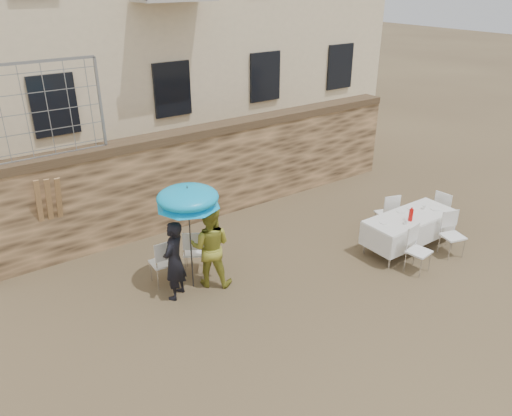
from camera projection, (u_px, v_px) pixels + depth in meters
ground at (313, 337)px, 8.23m from camera, size 80.00×80.00×0.00m
stone_wall at (172, 181)px, 11.45m from camera, size 13.00×0.50×2.20m
chain_link_fence at (14, 116)px, 9.03m from camera, size 3.20×0.06×1.80m
man_suit at (174, 261)px, 8.95m from camera, size 0.67×0.63×1.53m
woman_dress at (210, 246)px, 9.32m from camera, size 1.00×0.98×1.63m
umbrella at (188, 201)px, 8.79m from camera, size 1.16×1.16×1.92m
couple_chair_left at (162, 261)px, 9.48m from camera, size 0.50×0.50×0.96m
couple_chair_right at (195, 250)px, 9.84m from camera, size 0.66×0.66×0.96m
banquet_table at (410, 217)px, 10.60m from camera, size 2.10×0.85×0.78m
soda_bottle at (411, 215)px, 10.31m from camera, size 0.09×0.09×0.26m
table_chair_front_left at (419, 250)px, 9.84m from camera, size 0.55×0.55×0.96m
table_chair_front_right at (453, 235)px, 10.41m from camera, size 0.59×0.59×0.96m
table_chair_back at (386, 212)px, 11.40m from camera, size 0.60×0.60×0.96m
table_chair_side at (445, 210)px, 11.51m from camera, size 0.53×0.53×0.96m
wood_planks at (58, 218)px, 9.95m from camera, size 0.70×0.20×2.00m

